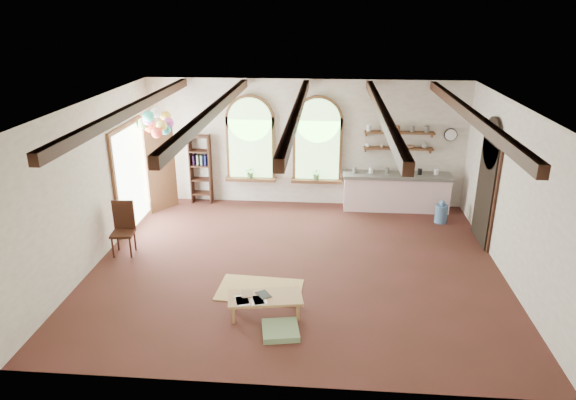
# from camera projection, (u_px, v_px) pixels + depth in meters

# --- Properties ---
(floor) EXTENTS (8.00, 8.00, 0.00)m
(floor) POSITION_uv_depth(u_px,v_px,m) (296.00, 265.00, 10.27)
(floor) COLOR #512521
(floor) RESTS_ON ground
(ceiling_beams) EXTENTS (6.20, 6.80, 0.18)m
(ceiling_beams) POSITION_uv_depth(u_px,v_px,m) (297.00, 111.00, 9.16)
(ceiling_beams) COLOR #361A11
(ceiling_beams) RESTS_ON ceiling
(window_left) EXTENTS (1.30, 0.28, 2.20)m
(window_left) POSITION_uv_depth(u_px,v_px,m) (250.00, 142.00, 12.98)
(window_left) COLOR brown
(window_left) RESTS_ON floor
(window_right) EXTENTS (1.30, 0.28, 2.20)m
(window_right) POSITION_uv_depth(u_px,v_px,m) (318.00, 143.00, 12.86)
(window_right) COLOR brown
(window_right) RESTS_ON floor
(left_doorway) EXTENTS (0.10, 1.90, 2.50)m
(left_doorway) POSITION_uv_depth(u_px,v_px,m) (131.00, 177.00, 11.83)
(left_doorway) COLOR brown
(left_doorway) RESTS_ON floor
(right_doorway) EXTENTS (0.10, 1.30, 2.40)m
(right_doorway) POSITION_uv_depth(u_px,v_px,m) (485.00, 193.00, 10.97)
(right_doorway) COLOR black
(right_doorway) RESTS_ON floor
(kitchen_counter) EXTENTS (2.68, 0.62, 0.94)m
(kitchen_counter) POSITION_uv_depth(u_px,v_px,m) (396.00, 192.00, 12.90)
(kitchen_counter) COLOR #FFD8D8
(kitchen_counter) RESTS_ON floor
(wall_shelf_lower) EXTENTS (1.70, 0.24, 0.04)m
(wall_shelf_lower) POSITION_uv_depth(u_px,v_px,m) (398.00, 148.00, 12.69)
(wall_shelf_lower) COLOR brown
(wall_shelf_lower) RESTS_ON wall_back
(wall_shelf_upper) EXTENTS (1.70, 0.24, 0.04)m
(wall_shelf_upper) POSITION_uv_depth(u_px,v_px,m) (399.00, 132.00, 12.55)
(wall_shelf_upper) COLOR brown
(wall_shelf_upper) RESTS_ON wall_back
(wall_clock) EXTENTS (0.32, 0.04, 0.32)m
(wall_clock) POSITION_uv_depth(u_px,v_px,m) (451.00, 135.00, 12.54)
(wall_clock) COLOR black
(wall_clock) RESTS_ON wall_back
(bookshelf) EXTENTS (0.53, 0.32, 1.80)m
(bookshelf) POSITION_uv_depth(u_px,v_px,m) (201.00, 169.00, 13.24)
(bookshelf) COLOR #361A11
(bookshelf) RESTS_ON floor
(coffee_table) EXTENTS (1.30, 0.76, 0.35)m
(coffee_table) POSITION_uv_depth(u_px,v_px,m) (265.00, 299.00, 8.51)
(coffee_table) COLOR tan
(coffee_table) RESTS_ON floor
(side_chair) EXTENTS (0.49, 0.49, 1.12)m
(side_chair) POSITION_uv_depth(u_px,v_px,m) (124.00, 239.00, 10.64)
(side_chair) COLOR #361A11
(side_chair) RESTS_ON floor
(floor_mat) EXTENTS (1.57, 1.03, 0.02)m
(floor_mat) POSITION_uv_depth(u_px,v_px,m) (260.00, 290.00, 9.36)
(floor_mat) COLOR tan
(floor_mat) RESTS_ON floor
(floor_cushion) EXTENTS (0.66, 0.66, 0.10)m
(floor_cushion) POSITION_uv_depth(u_px,v_px,m) (280.00, 330.00, 8.11)
(floor_cushion) COLOR gray
(floor_cushion) RESTS_ON floor
(water_jug_a) EXTENTS (0.31, 0.31, 0.60)m
(water_jug_a) POSITION_uv_depth(u_px,v_px,m) (427.00, 200.00, 12.92)
(water_jug_a) COLOR #517CAF
(water_jug_a) RESTS_ON floor
(water_jug_b) EXTENTS (0.29, 0.29, 0.56)m
(water_jug_b) POSITION_uv_depth(u_px,v_px,m) (441.00, 213.00, 12.20)
(water_jug_b) COLOR #517CAF
(water_jug_b) RESTS_ON floor
(balloon_cluster) EXTENTS (0.84, 0.94, 1.16)m
(balloon_cluster) POSITION_uv_depth(u_px,v_px,m) (156.00, 123.00, 11.84)
(balloon_cluster) COLOR white
(balloon_cluster) RESTS_ON floor
(table_book) EXTENTS (0.22, 0.28, 0.02)m
(table_book) POSITION_uv_depth(u_px,v_px,m) (242.00, 294.00, 8.53)
(table_book) COLOR olive
(table_book) RESTS_ON coffee_table
(tablet) EXTENTS (0.30, 0.32, 0.01)m
(tablet) POSITION_uv_depth(u_px,v_px,m) (264.00, 295.00, 8.54)
(tablet) COLOR black
(tablet) RESTS_ON coffee_table
(potted_plant_left) EXTENTS (0.27, 0.23, 0.30)m
(potted_plant_left) POSITION_uv_depth(u_px,v_px,m) (251.00, 172.00, 13.16)
(potted_plant_left) COLOR #598C4C
(potted_plant_left) RESTS_ON window_left
(potted_plant_right) EXTENTS (0.27, 0.23, 0.30)m
(potted_plant_right) POSITION_uv_depth(u_px,v_px,m) (317.00, 174.00, 13.03)
(potted_plant_right) COLOR #598C4C
(potted_plant_right) RESTS_ON window_right
(shelf_cup_a) EXTENTS (0.12, 0.10, 0.10)m
(shelf_cup_a) POSITION_uv_depth(u_px,v_px,m) (368.00, 145.00, 12.72)
(shelf_cup_a) COLOR white
(shelf_cup_a) RESTS_ON wall_shelf_lower
(shelf_cup_b) EXTENTS (0.10, 0.10, 0.09)m
(shelf_cup_b) POSITION_uv_depth(u_px,v_px,m) (382.00, 145.00, 12.70)
(shelf_cup_b) COLOR beige
(shelf_cup_b) RESTS_ON wall_shelf_lower
(shelf_bowl_a) EXTENTS (0.22, 0.22, 0.05)m
(shelf_bowl_a) POSITION_uv_depth(u_px,v_px,m) (396.00, 146.00, 12.68)
(shelf_bowl_a) COLOR beige
(shelf_bowl_a) RESTS_ON wall_shelf_lower
(shelf_bowl_b) EXTENTS (0.20, 0.20, 0.06)m
(shelf_bowl_b) POSITION_uv_depth(u_px,v_px,m) (411.00, 147.00, 12.65)
(shelf_bowl_b) COLOR #8C664C
(shelf_bowl_b) RESTS_ON wall_shelf_lower
(shelf_vase) EXTENTS (0.18, 0.18, 0.19)m
(shelf_vase) POSITION_uv_depth(u_px,v_px,m) (425.00, 144.00, 12.60)
(shelf_vase) COLOR slate
(shelf_vase) RESTS_ON wall_shelf_lower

